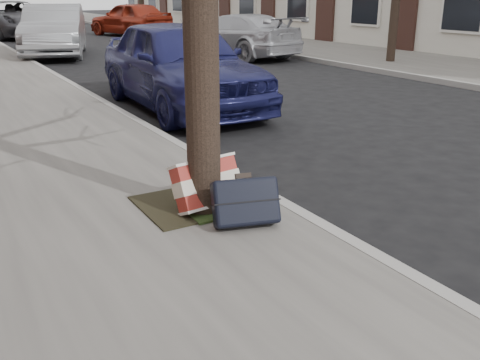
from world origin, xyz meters
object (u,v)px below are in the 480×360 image
car_near_mid (55,30)px  suitcase_navy (245,201)px  car_near_front (180,64)px  suitcase_red (207,184)px

car_near_mid → suitcase_navy: bearing=-79.6°
car_near_front → suitcase_navy: bearing=-106.4°
car_near_front → car_near_mid: (-0.08, 9.25, 0.03)m
suitcase_navy → car_near_mid: size_ratio=0.11×
suitcase_red → suitcase_navy: size_ratio=1.10×
suitcase_navy → car_near_front: (1.72, 5.03, 0.42)m
suitcase_navy → car_near_mid: car_near_mid is taller
suitcase_red → car_near_front: car_near_front is taller
suitcase_red → car_near_front: size_ratio=0.13×
suitcase_red → car_near_mid: (1.74, 13.80, 0.44)m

